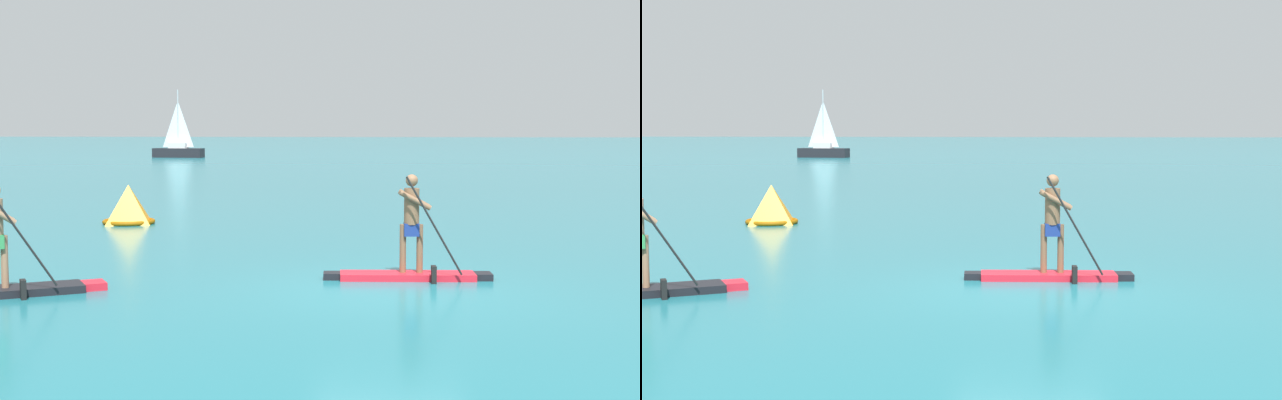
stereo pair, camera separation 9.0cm
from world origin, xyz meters
TOP-DOWN VIEW (x-y plane):
  - ground at (0.00, 0.00)m, footprint 440.00×440.00m
  - paddleboarder_mid_center at (0.33, 0.96)m, footprint 2.92×0.85m
  - race_marker_buoy at (-7.37, 9.04)m, footprint 1.62×1.62m
  - sailboat_left_horizon at (-20.13, 60.67)m, footprint 4.49×1.75m

SIDE VIEW (x-z plane):
  - ground at x=0.00m, z-range 0.00..0.00m
  - paddleboarder_mid_center at x=0.33m, z-range -0.51..1.34m
  - race_marker_buoy at x=-7.37m, z-range -0.07..1.00m
  - sailboat_left_horizon at x=-20.13m, z-range -2.13..3.70m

